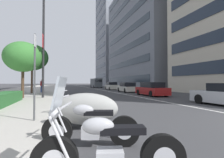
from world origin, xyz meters
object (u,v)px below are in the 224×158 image
(street_tree_far_plaza, at_px, (23,57))
(parking_sign_by_curb, at_px, (35,69))
(street_lamp_with_banners, at_px, (47,35))
(street_tree_near_plaza_corner, at_px, (32,57))
(delivery_van_ahead, at_px, (96,83))
(motorcycle_by_sign_pole, at_px, (75,108))
(motorcycle_far_end_row, at_px, (107,150))
(car_far_down_avenue, at_px, (112,86))
(car_lead_in_lane, at_px, (152,89))
(motorcycle_nearest_camera, at_px, (85,109))
(pedestrian_on_plaza, at_px, (42,86))
(car_following_behind, at_px, (127,88))
(motorcycle_under_tarp, at_px, (90,127))

(street_tree_far_plaza, bearing_deg, parking_sign_by_curb, -166.38)
(street_lamp_with_banners, bearing_deg, street_tree_near_plaza_corner, 18.34)
(delivery_van_ahead, bearing_deg, motorcycle_by_sign_pole, 164.90)
(motorcycle_far_end_row, distance_m, car_far_down_avenue, 28.75)
(car_far_down_avenue, bearing_deg, street_tree_far_plaza, 142.65)
(car_lead_in_lane, xyz_separation_m, car_far_down_avenue, (14.79, -0.33, 0.01))
(parking_sign_by_curb, bearing_deg, street_tree_near_plaza_corner, 9.11)
(car_far_down_avenue, bearing_deg, street_lamp_with_banners, 147.04)
(motorcycle_by_sign_pole, distance_m, street_tree_near_plaza_corner, 15.17)
(motorcycle_nearest_camera, relative_size, street_lamp_with_banners, 0.24)
(pedestrian_on_plaza, bearing_deg, car_lead_in_lane, 64.83)
(motorcycle_far_end_row, distance_m, car_following_behind, 21.27)
(delivery_van_ahead, height_order, pedestrian_on_plaza, delivery_van_ahead)
(street_tree_far_plaza, bearing_deg, motorcycle_by_sign_pole, -156.53)
(car_following_behind, relative_size, street_tree_far_plaza, 0.98)
(motorcycle_nearest_camera, distance_m, delivery_van_ahead, 37.72)
(motorcycle_by_sign_pole, distance_m, delivery_van_ahead, 36.30)
(pedestrian_on_plaza, bearing_deg, parking_sign_by_curb, 10.61)
(street_tree_near_plaza_corner, bearing_deg, motorcycle_nearest_camera, -165.96)
(motorcycle_far_end_row, xyz_separation_m, motorcycle_under_tarp, (1.31, 0.01, -0.02))
(motorcycle_far_end_row, distance_m, motorcycle_nearest_camera, 2.73)
(motorcycle_under_tarp, xyz_separation_m, street_tree_near_plaza_corner, (17.07, 3.81, 3.93))
(motorcycle_far_end_row, bearing_deg, street_tree_near_plaza_corner, -63.32)
(car_far_down_avenue, bearing_deg, motorcycle_nearest_camera, 162.39)
(motorcycle_nearest_camera, distance_m, pedestrian_on_plaza, 16.90)
(car_lead_in_lane, relative_size, street_lamp_with_banners, 0.48)
(car_following_behind, bearing_deg, delivery_van_ahead, 3.16)
(car_far_down_avenue, distance_m, parking_sign_by_curb, 25.93)
(motorcycle_by_sign_pole, relative_size, car_following_behind, 0.41)
(car_lead_in_lane, distance_m, street_tree_far_plaza, 12.48)
(car_far_down_avenue, height_order, street_tree_near_plaza_corner, street_tree_near_plaza_corner)
(motorcycle_under_tarp, distance_m, pedestrian_on_plaza, 18.27)
(parking_sign_by_curb, height_order, street_tree_far_plaza, street_tree_far_plaza)
(pedestrian_on_plaza, bearing_deg, delivery_van_ahead, 156.36)
(pedestrian_on_plaza, bearing_deg, car_far_down_avenue, 129.78)
(motorcycle_nearest_camera, xyz_separation_m, car_lead_in_lane, (9.81, -8.53, 0.09))
(motorcycle_nearest_camera, distance_m, street_tree_far_plaza, 10.55)
(car_lead_in_lane, bearing_deg, street_tree_near_plaza_corner, 67.06)
(motorcycle_nearest_camera, xyz_separation_m, street_lamp_with_banners, (9.41, 1.84, 4.86))
(motorcycle_under_tarp, bearing_deg, delivery_van_ahead, -83.98)
(car_following_behind, bearing_deg, street_lamp_with_banners, 126.87)
(car_far_down_avenue, bearing_deg, car_lead_in_lane, -179.09)
(motorcycle_under_tarp, relative_size, street_lamp_with_banners, 0.23)
(motorcycle_by_sign_pole, relative_size, parking_sign_by_curb, 0.63)
(street_tree_far_plaza, distance_m, pedestrian_on_plaza, 7.62)
(car_following_behind, relative_size, pedestrian_on_plaza, 2.68)
(street_tree_far_plaza, bearing_deg, delivery_van_ahead, -23.79)
(car_lead_in_lane, distance_m, street_lamp_with_banners, 11.42)
(car_following_behind, xyz_separation_m, pedestrian_on_plaza, (-0.01, 11.59, 0.35))
(street_lamp_with_banners, bearing_deg, delivery_van_ahead, -20.53)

